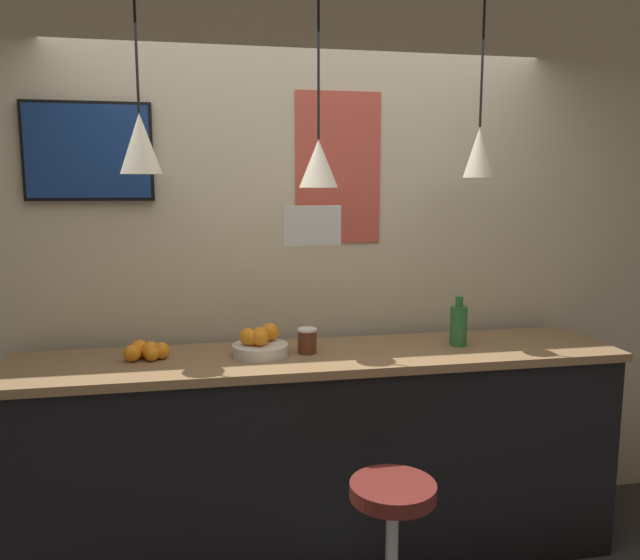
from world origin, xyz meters
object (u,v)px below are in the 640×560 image
(spread_jar, at_px, (307,341))
(juice_bottle, at_px, (458,325))
(bar_stool, at_px, (392,542))
(fruit_bowl, at_px, (260,344))
(mounted_tv, at_px, (88,152))

(spread_jar, bearing_deg, juice_bottle, 0.00)
(bar_stool, height_order, fruit_bowl, fruit_bowl)
(spread_jar, distance_m, mounted_tv, 1.37)
(spread_jar, relative_size, mounted_tv, 0.20)
(bar_stool, height_order, spread_jar, spread_jar)
(bar_stool, xyz_separation_m, mounted_tv, (-1.21, 1.00, 1.54))
(spread_jar, bearing_deg, fruit_bowl, 178.97)
(fruit_bowl, relative_size, spread_jar, 2.17)
(bar_stool, distance_m, mounted_tv, 2.20)
(juice_bottle, height_order, mounted_tv, mounted_tv)
(fruit_bowl, relative_size, juice_bottle, 1.05)
(mounted_tv, bearing_deg, bar_stool, -39.59)
(fruit_bowl, height_order, spread_jar, fruit_bowl)
(bar_stool, bearing_deg, spread_jar, 108.31)
(juice_bottle, height_order, spread_jar, juice_bottle)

